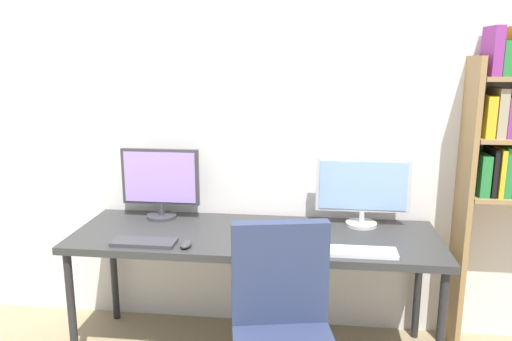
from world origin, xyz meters
TOP-DOWN VIEW (x-y plane):
  - wall_back at (0.00, 1.02)m, footprint 4.43×0.10m
  - desk at (0.00, 0.60)m, footprint 2.03×0.68m
  - monitor_left at (-0.60, 0.81)m, footprint 0.47×0.18m
  - monitor_right at (0.60, 0.81)m, footprint 0.54×0.18m
  - keyboard_left at (-0.56, 0.37)m, footprint 0.34×0.13m
  - keyboard_right at (0.56, 0.37)m, footprint 0.36×0.13m
  - computer_mouse at (-0.33, 0.35)m, footprint 0.06×0.10m
  - coffee_mug at (0.17, 0.38)m, footprint 0.11×0.08m

SIDE VIEW (x-z plane):
  - desk at x=0.00m, z-range 0.32..1.06m
  - keyboard_left at x=-0.56m, z-range 0.74..0.76m
  - keyboard_right at x=0.56m, z-range 0.74..0.76m
  - computer_mouse at x=-0.33m, z-range 0.74..0.77m
  - coffee_mug at x=0.17m, z-range 0.74..0.83m
  - monitor_right at x=0.60m, z-range 0.76..1.16m
  - monitor_left at x=-0.60m, z-range 0.76..1.18m
  - wall_back at x=0.00m, z-range 0.00..2.60m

